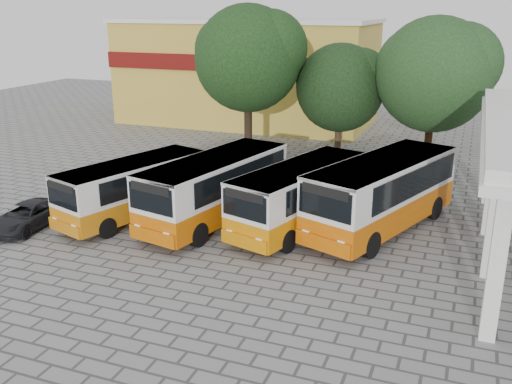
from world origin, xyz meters
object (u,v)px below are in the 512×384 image
at_px(bus_far_left, 134,186).
at_px(parked_car, 27,216).
at_px(bus_centre_left, 215,185).
at_px(bus_centre_right, 301,193).
at_px(bus_far_right, 383,190).

xyz_separation_m(bus_far_left, parked_car, (-3.71, -2.78, -0.97)).
height_order(bus_far_left, parked_car, bus_far_left).
xyz_separation_m(bus_centre_left, bus_centre_right, (3.77, 0.60, -0.09)).
xyz_separation_m(bus_centre_left, bus_far_right, (7.07, 1.62, 0.09)).
xyz_separation_m(bus_centre_right, parked_car, (-11.14, -4.24, -1.07)).
bearing_deg(bus_far_right, bus_centre_left, -146.69).
distance_m(bus_centre_right, bus_far_right, 3.46).
distance_m(bus_centre_left, parked_car, 8.30).
bearing_deg(bus_centre_left, parked_car, -141.35).
bearing_deg(bus_far_right, bus_centre_right, -142.35).
distance_m(bus_centre_right, parked_car, 11.97).
height_order(bus_centre_left, bus_centre_right, bus_centre_left).
height_order(bus_far_left, bus_far_right, bus_far_right).
bearing_deg(bus_far_left, bus_centre_right, 28.97).
relative_size(bus_centre_right, bus_far_right, 0.89).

